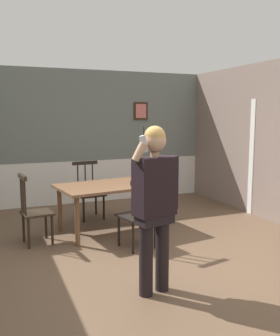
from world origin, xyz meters
name	(u,v)px	position (x,y,z in m)	size (l,w,h in m)	color
ground_plane	(143,266)	(0.00, 0.00, 0.00)	(7.88, 7.88, 0.00)	brown
room_back_partition	(76,140)	(0.00, 3.59, 1.31)	(5.68, 0.17, 2.73)	slate
dining_table	(110,190)	(0.05, 1.46, 0.66)	(1.71, 1.19, 0.75)	brown
chair_near_window	(89,192)	(-0.07, 2.33, 0.47)	(0.51, 0.51, 1.00)	black
chair_by_doorway	(138,215)	(0.18, 0.59, 0.47)	(0.54, 0.54, 0.98)	black
chair_at_table_head	(34,211)	(-1.12, 1.29, 0.47)	(0.45, 0.45, 1.01)	#2D2319
person_figure	(155,198)	(-0.14, -0.67, 0.99)	(0.55, 0.30, 1.71)	black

